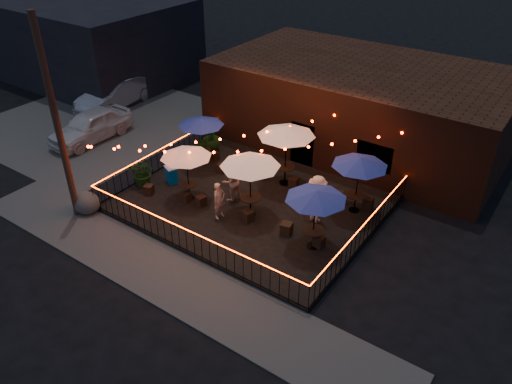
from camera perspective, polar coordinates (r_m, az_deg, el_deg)
ground at (r=19.53m, az=-3.90°, el=-4.18°), size 110.00×110.00×0.00m
patio at (r=20.78m, az=-0.49°, el=-1.33°), size 10.00×8.00×0.15m
sidewalk at (r=17.69m, az=-10.53°, el=-9.18°), size 18.00×2.50×0.05m
parking_lot at (r=29.66m, az=-17.54°, el=7.79°), size 11.00×12.00×0.02m
brick_building at (r=25.70m, az=11.92°, el=9.70°), size 14.00×8.00×4.00m
background_building at (r=36.26m, az=-18.24°, el=16.26°), size 12.00×9.00×5.00m
utility_pole at (r=19.66m, az=-21.78°, el=7.24°), size 0.26×0.26×8.00m
fence_front at (r=17.95m, az=-7.96°, el=-5.55°), size 10.00×0.04×1.04m
fence_left at (r=23.33m, az=-10.57°, el=3.80°), size 0.04×8.00×1.04m
fence_right at (r=18.52m, az=12.25°, el=-4.71°), size 0.04×8.00×1.04m
festoon_lights at (r=19.86m, az=-3.41°, el=5.08°), size 10.02×8.72×1.32m
cafe_table_0 at (r=20.12m, az=-8.01°, el=4.33°), size 2.31×2.31×2.30m
cafe_table_1 at (r=22.78m, az=-6.30°, el=7.92°), size 2.24×2.24×2.30m
cafe_table_2 at (r=18.79m, az=-0.67°, el=3.39°), size 2.65×2.65×2.58m
cafe_table_3 at (r=20.89m, az=3.49°, el=6.87°), size 3.16×3.16×2.72m
cafe_table_4 at (r=17.20m, az=6.88°, el=-0.43°), size 2.21×2.21×2.41m
cafe_table_5 at (r=19.50m, az=11.80°, el=3.30°), size 2.43×2.43×2.41m
bistro_chair_0 at (r=21.65m, az=-12.14°, el=0.27°), size 0.46×0.46×0.42m
bistro_chair_1 at (r=20.87m, az=-7.96°, el=-0.59°), size 0.37×0.37×0.42m
bistro_chair_2 at (r=23.88m, az=-4.76°, el=4.13°), size 0.39×0.39×0.40m
bistro_chair_3 at (r=22.84m, az=-4.00°, el=2.78°), size 0.38×0.38×0.42m
bistro_chair_4 at (r=20.56m, az=-6.30°, el=-1.01°), size 0.42×0.42×0.42m
bistro_chair_5 at (r=19.52m, az=-0.94°, el=-2.75°), size 0.47×0.47×0.45m
bistro_chair_6 at (r=22.32m, az=0.77°, el=2.10°), size 0.44×0.44×0.42m
bistro_chair_7 at (r=21.71m, az=4.32°, el=1.12°), size 0.43×0.43×0.45m
bistro_chair_8 at (r=18.85m, az=3.51°, el=-4.20°), size 0.48×0.48×0.48m
bistro_chair_9 at (r=18.37m, az=7.23°, el=-5.65°), size 0.39×0.39×0.43m
bistro_chair_10 at (r=20.97m, az=9.37°, el=-0.53°), size 0.47×0.47×0.44m
bistro_chair_11 at (r=20.78m, az=12.70°, el=-1.24°), size 0.42×0.42×0.45m
patron_a at (r=19.48m, az=-4.22°, el=-0.99°), size 0.47×0.62×1.54m
patron_b at (r=20.49m, az=-2.84°, el=1.31°), size 0.91×1.04×1.80m
patron_c at (r=19.26m, az=6.96°, el=-0.82°), size 1.34×0.86×1.98m
potted_shrub_a at (r=22.08m, az=-12.73°, el=2.13°), size 1.38×1.28×1.26m
potted_shrub_b at (r=23.38m, az=-6.39°, el=4.72°), size 0.90×0.80×1.37m
potted_shrub_c at (r=24.58m, az=-5.14°, el=6.43°), size 1.02×1.02×1.53m
cooler at (r=22.21m, az=-9.66°, el=1.99°), size 0.70×0.62×0.77m
boulder at (r=21.37m, az=-18.83°, el=-1.19°), size 1.15×1.02×0.81m
car_white at (r=27.21m, az=-18.38°, el=7.21°), size 1.86×4.58×1.56m
car_silver at (r=31.01m, az=-15.79°, el=10.83°), size 2.29×5.29×1.69m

